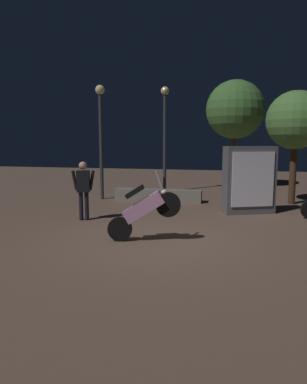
{
  "coord_description": "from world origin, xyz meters",
  "views": [
    {
      "loc": [
        1.6,
        -7.92,
        2.3
      ],
      "look_at": [
        -0.38,
        0.86,
        1.0
      ],
      "focal_mm": 33.96,
      "sensor_mm": 36.0,
      "label": 1
    }
  ],
  "objects_px": {
    "motorcycle_pink_foreground": "(144,209)",
    "kiosk_billboard": "(249,180)",
    "streetlamp_near": "(101,126)",
    "person_rider_beside": "(83,185)",
    "streetlamp_far": "(165,125)"
  },
  "relations": [
    {
      "from": "streetlamp_near",
      "to": "motorcycle_pink_foreground",
      "type": "bearing_deg",
      "value": -60.76
    },
    {
      "from": "streetlamp_far",
      "to": "kiosk_billboard",
      "type": "height_order",
      "value": "streetlamp_far"
    },
    {
      "from": "person_rider_beside",
      "to": "kiosk_billboard",
      "type": "distance_m",
      "value": 5.09
    },
    {
      "from": "kiosk_billboard",
      "to": "motorcycle_pink_foreground",
      "type": "bearing_deg",
      "value": 35.38
    },
    {
      "from": "motorcycle_pink_foreground",
      "to": "kiosk_billboard",
      "type": "height_order",
      "value": "kiosk_billboard"
    },
    {
      "from": "streetlamp_far",
      "to": "person_rider_beside",
      "type": "bearing_deg",
      "value": -100.83
    },
    {
      "from": "motorcycle_pink_foreground",
      "to": "kiosk_billboard",
      "type": "xyz_separation_m",
      "value": [
        2.43,
        3.85,
        0.31
      ]
    },
    {
      "from": "streetlamp_far",
      "to": "kiosk_billboard",
      "type": "relative_size",
      "value": 2.17
    },
    {
      "from": "streetlamp_near",
      "to": "kiosk_billboard",
      "type": "height_order",
      "value": "streetlamp_near"
    },
    {
      "from": "motorcycle_pink_foreground",
      "to": "person_rider_beside",
      "type": "bearing_deg",
      "value": 132.64
    },
    {
      "from": "motorcycle_pink_foreground",
      "to": "streetlamp_near",
      "type": "bearing_deg",
      "value": 110.71
    },
    {
      "from": "motorcycle_pink_foreground",
      "to": "streetlamp_near",
      "type": "relative_size",
      "value": 0.38
    },
    {
      "from": "streetlamp_near",
      "to": "kiosk_billboard",
      "type": "xyz_separation_m",
      "value": [
        5.5,
        -1.62,
        -1.76
      ]
    },
    {
      "from": "motorcycle_pink_foreground",
      "to": "kiosk_billboard",
      "type": "bearing_deg",
      "value": 49.24
    },
    {
      "from": "kiosk_billboard",
      "to": "streetlamp_far",
      "type": "bearing_deg",
      "value": -71.89
    }
  ]
}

